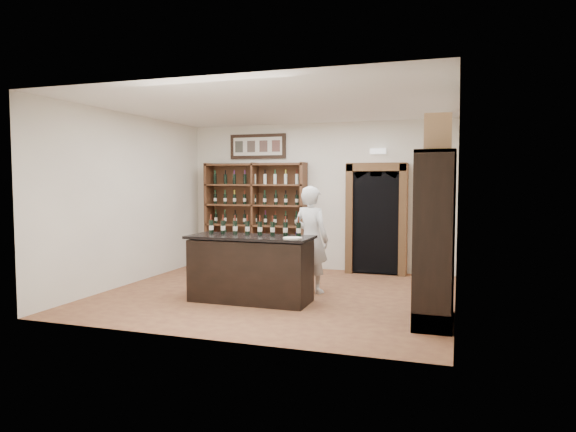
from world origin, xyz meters
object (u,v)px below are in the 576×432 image
(tasting_counter, at_px, (251,269))
(wine_crate, at_px, (438,132))
(wine_shelf, at_px, (256,215))
(shopkeeper, at_px, (311,239))
(counter_bottle_0, at_px, (211,227))
(side_cabinet, at_px, (437,264))

(tasting_counter, xyz_separation_m, wine_crate, (2.69, -0.31, 1.95))
(wine_shelf, distance_m, tasting_counter, 3.19)
(shopkeeper, bearing_deg, wine_shelf, -29.42)
(counter_bottle_0, height_order, shopkeeper, shopkeeper)
(wine_shelf, distance_m, counter_bottle_0, 2.83)
(counter_bottle_0, distance_m, side_cabinet, 3.49)
(side_cabinet, distance_m, shopkeeper, 2.37)
(tasting_counter, relative_size, shopkeeper, 1.08)
(side_cabinet, relative_size, wine_crate, 4.60)
(counter_bottle_0, bearing_deg, tasting_counter, -10.09)
(wine_shelf, height_order, counter_bottle_0, wine_shelf)
(tasting_counter, distance_m, shopkeeper, 1.20)
(wine_shelf, bearing_deg, wine_crate, -40.47)
(wine_shelf, relative_size, counter_bottle_0, 7.33)
(wine_shelf, distance_m, wine_crate, 5.17)
(shopkeeper, bearing_deg, tasting_counter, 71.77)
(wine_crate, bearing_deg, wine_shelf, 136.31)
(tasting_counter, xyz_separation_m, counter_bottle_0, (-0.72, 0.13, 0.61))
(shopkeeper, bearing_deg, counter_bottle_0, 48.00)
(counter_bottle_0, height_order, wine_crate, wine_crate)
(tasting_counter, height_order, counter_bottle_0, counter_bottle_0)
(counter_bottle_0, bearing_deg, shopkeeper, 28.94)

